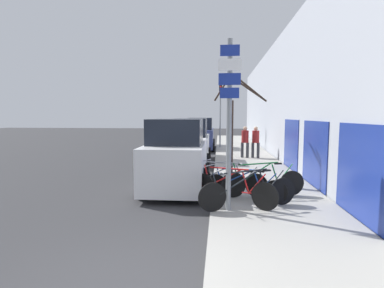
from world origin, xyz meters
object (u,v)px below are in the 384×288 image
object	(u,v)px
bicycle_3	(263,182)
pedestrian_near	(245,140)
signpost	(229,119)
street_tree	(233,131)
parked_car_2	(201,135)
parked_car_1	(191,143)
bicycle_0	(249,192)
traffic_light	(220,106)
parked_car_0	(177,157)
bicycle_4	(228,179)
pedestrian_far	(256,140)
bicycle_1	(233,189)
bicycle_2	(245,186)

from	to	relation	value
bicycle_3	pedestrian_near	world-z (taller)	pedestrian_near
signpost	street_tree	distance (m)	3.37
parked_car_2	parked_car_1	bearing A→B (deg)	-91.75
bicycle_0	bicycle_3	xyz separation A→B (m)	(0.49, 1.11, 0.00)
bicycle_0	traffic_light	distance (m)	14.35
bicycle_0	parked_car_1	world-z (taller)	parked_car_1
signpost	parked_car_0	size ratio (longest dim) A/B	0.94
bicycle_0	pedestrian_near	world-z (taller)	pedestrian_near
bicycle_4	pedestrian_far	xyz separation A→B (m)	(1.68, 7.47, 0.57)
bicycle_1	pedestrian_near	bearing A→B (deg)	24.94
signpost	bicycle_3	xyz separation A→B (m)	(1.00, 1.30, -1.76)
bicycle_2	parked_car_1	bearing A→B (deg)	38.91
parked_car_2	pedestrian_far	distance (m)	5.96
bicycle_4	pedestrian_far	world-z (taller)	pedestrian_far
parked_car_1	pedestrian_near	bearing A→B (deg)	17.47
bicycle_3	parked_car_2	bearing A→B (deg)	-0.81
bicycle_3	parked_car_0	distance (m)	2.97
parked_car_0	pedestrian_far	bearing A→B (deg)	61.99
bicycle_1	traffic_light	distance (m)	14.05
bicycle_1	street_tree	distance (m)	3.14
pedestrian_near	traffic_light	world-z (taller)	traffic_light
bicycle_2	bicycle_4	bearing A→B (deg)	56.01
signpost	bicycle_0	distance (m)	1.84
street_tree	pedestrian_near	bearing A→B (deg)	81.04
parked_car_0	street_tree	bearing A→B (deg)	19.37
parked_car_0	parked_car_1	distance (m)	5.53
street_tree	bicycle_4	bearing A→B (deg)	-97.06
bicycle_4	parked_car_2	xyz separation A→B (m)	(-1.57, 12.47, 0.48)
traffic_light	bicycle_4	bearing A→B (deg)	-89.15
bicycle_2	signpost	bearing A→B (deg)	175.95
parked_car_1	street_tree	distance (m)	5.28
parked_car_1	pedestrian_near	size ratio (longest dim) A/B	2.49
signpost	traffic_light	size ratio (longest dim) A/B	0.89
bicycle_3	traffic_light	bearing A→B (deg)	-6.96
signpost	street_tree	size ratio (longest dim) A/B	1.08
signpost	parked_car_2	distance (m)	14.23
signpost	pedestrian_near	world-z (taller)	signpost
parked_car_1	street_tree	world-z (taller)	street_tree
signpost	parked_car_2	world-z (taller)	signpost
bicycle_1	traffic_light	world-z (taller)	traffic_light
bicycle_0	bicycle_3	distance (m)	1.22
signpost	bicycle_2	bearing A→B (deg)	63.46
bicycle_4	bicycle_2	bearing A→B (deg)	-117.21
signpost	bicycle_0	world-z (taller)	signpost
traffic_light	pedestrian_far	bearing A→B (deg)	-70.29
bicycle_4	parked_car_0	bearing A→B (deg)	86.94
parked_car_0	signpost	bearing A→B (deg)	-59.63
signpost	traffic_light	xyz separation A→B (m)	(-0.15, 14.31, 0.71)
bicycle_2	parked_car_0	world-z (taller)	parked_car_0
bicycle_1	parked_car_1	distance (m)	7.91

